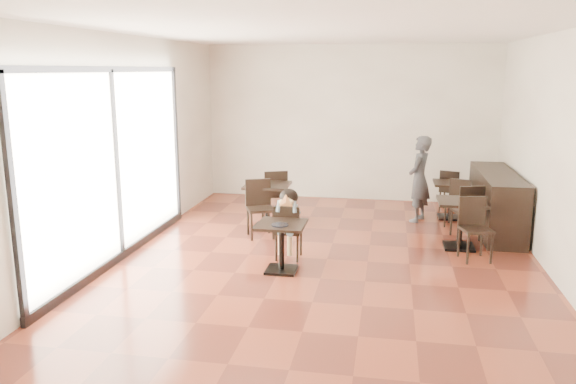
% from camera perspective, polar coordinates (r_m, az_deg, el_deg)
% --- Properties ---
extents(floor, '(6.00, 8.00, 0.01)m').
position_cam_1_polar(floor, '(8.23, 3.99, -6.82)').
color(floor, brown).
rests_on(floor, ground).
extents(ceiling, '(6.00, 8.00, 0.01)m').
position_cam_1_polar(ceiling, '(7.79, 4.36, 16.01)').
color(ceiling, white).
rests_on(ceiling, floor).
extents(wall_back, '(6.00, 0.01, 3.20)m').
position_cam_1_polar(wall_back, '(11.81, 6.29, 6.95)').
color(wall_back, white).
rests_on(wall_back, floor).
extents(wall_front, '(6.00, 0.01, 3.20)m').
position_cam_1_polar(wall_front, '(3.97, -2.11, -3.73)').
color(wall_front, white).
rests_on(wall_front, floor).
extents(wall_left, '(0.01, 8.00, 3.20)m').
position_cam_1_polar(wall_left, '(8.69, -15.97, 4.62)').
color(wall_left, white).
rests_on(wall_left, floor).
extents(wall_right, '(0.01, 8.00, 3.20)m').
position_cam_1_polar(wall_right, '(8.10, 25.80, 3.33)').
color(wall_right, white).
rests_on(wall_right, floor).
extents(storefront_window, '(0.04, 4.50, 2.60)m').
position_cam_1_polar(storefront_window, '(8.27, -17.21, 2.76)').
color(storefront_window, white).
rests_on(storefront_window, floor).
extents(child_table, '(0.64, 0.64, 0.68)m').
position_cam_1_polar(child_table, '(7.64, -0.67, -5.65)').
color(child_table, black).
rests_on(child_table, floor).
extents(child_chair, '(0.37, 0.37, 0.81)m').
position_cam_1_polar(child_chair, '(8.13, 0.06, -4.01)').
color(child_chair, black).
rests_on(child_chair, floor).
extents(child, '(0.37, 0.51, 1.02)m').
position_cam_1_polar(child, '(8.10, 0.06, -3.30)').
color(child, gray).
rests_on(child, child_chair).
extents(plate, '(0.23, 0.23, 0.01)m').
position_cam_1_polar(plate, '(7.44, -0.83, -3.36)').
color(plate, black).
rests_on(plate, child_table).
extents(pizza_slice, '(0.24, 0.18, 0.05)m').
position_cam_1_polar(pizza_slice, '(7.83, -0.18, -1.02)').
color(pizza_slice, '#EABA70').
rests_on(pizza_slice, child).
extents(adult_patron, '(0.54, 0.66, 1.55)m').
position_cam_1_polar(adult_patron, '(10.32, 13.19, 1.30)').
color(adult_patron, '#393A3E').
rests_on(adult_patron, floor).
extents(cafe_table_mid, '(0.87, 0.87, 0.75)m').
position_cam_1_polar(cafe_table_mid, '(9.01, 17.10, -3.16)').
color(cafe_table_mid, black).
rests_on(cafe_table_mid, floor).
extents(cafe_table_left, '(0.97, 0.97, 0.78)m').
position_cam_1_polar(cafe_table_left, '(9.70, -2.09, -1.43)').
color(cafe_table_left, black).
rests_on(cafe_table_left, floor).
extents(cafe_table_back, '(0.82, 0.82, 0.68)m').
position_cam_1_polar(cafe_table_back, '(10.75, 16.19, -0.82)').
color(cafe_table_back, black).
rests_on(cafe_table_back, floor).
extents(chair_mid_a, '(0.49, 0.49, 0.90)m').
position_cam_1_polar(chair_mid_a, '(9.53, 17.66, -1.87)').
color(chair_mid_a, black).
rests_on(chair_mid_a, floor).
extents(chair_mid_b, '(0.49, 0.49, 0.90)m').
position_cam_1_polar(chair_mid_b, '(8.48, 18.56, -3.67)').
color(chair_mid_b, black).
rests_on(chair_mid_b, floor).
extents(chair_left_a, '(0.55, 0.55, 0.93)m').
position_cam_1_polar(chair_left_a, '(10.20, -1.43, -0.28)').
color(chair_left_a, black).
rests_on(chair_left_a, floor).
extents(chair_left_b, '(0.55, 0.55, 0.93)m').
position_cam_1_polar(chair_left_b, '(9.16, -2.83, -1.76)').
color(chair_left_b, black).
rests_on(chair_left_b, floor).
extents(chair_back_a, '(0.47, 0.47, 0.82)m').
position_cam_1_polar(chair_back_a, '(11.28, 16.20, 0.14)').
color(chair_back_a, black).
rests_on(chair_back_a, floor).
extents(chair_back_b, '(0.47, 0.47, 0.82)m').
position_cam_1_polar(chair_back_b, '(10.21, 16.80, -1.14)').
color(chair_back_b, black).
rests_on(chair_back_b, floor).
extents(service_counter, '(0.60, 2.40, 1.00)m').
position_cam_1_polar(service_counter, '(10.14, 20.40, -0.95)').
color(service_counter, black).
rests_on(service_counter, floor).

